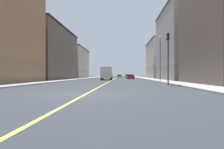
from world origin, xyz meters
name	(u,v)px	position (x,y,z in m)	size (l,w,h in m)	color
ground_plane	(86,94)	(0.00, 0.00, 0.00)	(400.00, 400.00, 0.00)	#2B3136
sidewalk_left	(147,78)	(10.02, 49.00, 0.07)	(3.15, 168.00, 0.15)	#9E9B93
sidewalk_right	(84,78)	(-10.02, 49.00, 0.07)	(3.15, 168.00, 0.15)	#9E9B93
lane_center_stripe	(115,79)	(0.00, 49.00, 0.01)	(0.16, 154.00, 0.01)	#E5D14C
building_left_mid	(181,44)	(15.68, 32.27, 8.09)	(8.47, 18.88, 16.16)	gray
building_left_far	(161,60)	(15.68, 54.64, 6.36)	(8.47, 19.58, 12.69)	#9D9688
building_right_midblock	(50,54)	(-15.68, 35.01, 6.44)	(8.47, 23.41, 12.87)	brown
building_right_distant	(74,63)	(-15.68, 58.34, 5.57)	(8.47, 20.23, 11.12)	#9D9688
traffic_light_left_near	(168,52)	(8.03, 12.28, 4.14)	(0.40, 0.32, 6.44)	#2D2D2D
street_lamp_left_near	(160,54)	(9.05, 22.48, 4.87)	(0.36, 0.36, 7.89)	#4C4C51
car_blue	(130,77)	(4.82, 51.90, 0.65)	(1.93, 4.10, 1.32)	#23389E
car_white	(127,76)	(4.33, 61.14, 0.67)	(1.93, 3.96, 1.39)	white
car_yellow	(119,76)	(1.20, 68.03, 0.64)	(1.93, 4.23, 1.31)	gold
car_maroon	(129,76)	(4.98, 68.77, 0.62)	(1.86, 4.38, 1.25)	maroon
car_red	(131,77)	(4.78, 44.03, 0.65)	(2.03, 4.16, 1.30)	red
car_teal	(104,76)	(-4.64, 60.99, 0.64)	(1.82, 4.52, 1.29)	#196670
box_truck	(107,73)	(-1.47, 34.67, 1.62)	(2.49, 6.88, 3.07)	maroon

